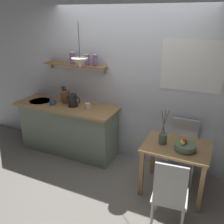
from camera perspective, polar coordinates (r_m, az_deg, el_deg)
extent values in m
plane|color=gray|center=(4.02, -0.22, -14.12)|extent=(14.00, 14.00, 0.00)
cube|color=silver|center=(3.92, 6.50, 6.72)|extent=(6.80, 0.10, 2.70)
cube|color=white|center=(3.63, 18.10, 10.10)|extent=(0.86, 0.01, 0.72)
cube|color=silver|center=(3.63, 18.11, 10.11)|extent=(0.80, 0.01, 0.66)
cube|color=gray|center=(4.48, -10.12, -3.99)|extent=(1.74, 0.52, 0.87)
cube|color=tan|center=(4.29, -10.67, 1.40)|extent=(1.83, 0.63, 0.04)
cylinder|color=#B7BABF|center=(4.59, -16.32, 2.45)|extent=(0.38, 0.38, 0.01)
cube|color=#9E6B3D|center=(4.21, -8.73, 10.78)|extent=(1.16, 0.18, 0.02)
cube|color=#99754C|center=(4.59, -13.78, 10.55)|extent=(0.02, 0.06, 0.12)
cube|color=#99754C|center=(4.02, -1.61, 9.63)|extent=(0.02, 0.06, 0.12)
cylinder|color=#7F5689|center=(4.20, -9.13, 12.20)|extent=(0.09, 0.09, 0.19)
cylinder|color=silver|center=(4.19, -9.21, 13.54)|extent=(0.10, 0.10, 0.01)
cylinder|color=#7F5689|center=(4.06, -5.79, 11.89)|extent=(0.07, 0.07, 0.17)
cylinder|color=silver|center=(4.04, -5.84, 13.14)|extent=(0.08, 0.08, 0.01)
cylinder|color=#7F5689|center=(3.99, -3.95, 11.81)|extent=(0.08, 0.08, 0.18)
cylinder|color=silver|center=(3.97, -3.99, 13.13)|extent=(0.08, 0.08, 0.01)
cube|color=tan|center=(3.42, 14.83, -7.82)|extent=(0.87, 0.66, 0.03)
cube|color=tan|center=(3.46, 6.84, -14.01)|extent=(0.06, 0.06, 0.70)
cube|color=tan|center=(3.36, 19.97, -16.58)|extent=(0.06, 0.06, 0.70)
cube|color=tan|center=(3.91, 9.50, -9.54)|extent=(0.06, 0.06, 0.70)
cube|color=tan|center=(3.82, 20.91, -11.62)|extent=(0.06, 0.06, 0.70)
cube|color=white|center=(3.05, 13.32, -18.32)|extent=(0.43, 0.43, 0.03)
cube|color=white|center=(2.74, 13.37, -16.37)|extent=(0.35, 0.06, 0.51)
cylinder|color=white|center=(3.31, 16.35, -19.85)|extent=(0.03, 0.03, 0.41)
cylinder|color=white|center=(3.32, 10.31, -19.05)|extent=(0.03, 0.03, 0.41)
cylinder|color=white|center=(3.07, 15.91, -23.81)|extent=(0.03, 0.03, 0.41)
cylinder|color=white|center=(3.08, 9.23, -22.89)|extent=(0.03, 0.03, 0.41)
cube|color=silver|center=(3.82, 15.81, -9.13)|extent=(0.45, 0.42, 0.03)
cube|color=silver|center=(3.88, 16.56, -4.71)|extent=(0.39, 0.04, 0.45)
cylinder|color=silver|center=(3.82, 12.20, -12.90)|extent=(0.03, 0.03, 0.43)
cylinder|color=silver|center=(3.79, 17.98, -13.84)|extent=(0.03, 0.03, 0.43)
cylinder|color=silver|center=(4.11, 13.16, -10.32)|extent=(0.03, 0.03, 0.43)
cylinder|color=silver|center=(4.08, 18.49, -11.16)|extent=(0.03, 0.03, 0.43)
cylinder|color=slate|center=(3.34, 16.53, -8.33)|extent=(0.12, 0.12, 0.01)
cylinder|color=slate|center=(3.32, 16.61, -7.69)|extent=(0.27, 0.27, 0.07)
ellipsoid|color=yellow|center=(3.30, 16.13, -6.72)|extent=(0.09, 0.16, 0.04)
sphere|color=red|center=(3.31, 16.51, -6.56)|extent=(0.07, 0.07, 0.07)
cylinder|color=#567056|center=(3.39, 11.72, -6.13)|extent=(0.11, 0.11, 0.14)
cylinder|color=brown|center=(3.28, 11.85, -2.46)|extent=(0.07, 0.03, 0.33)
cylinder|color=brown|center=(3.29, 12.09, -2.33)|extent=(0.01, 0.02, 0.34)
cylinder|color=brown|center=(3.28, 12.20, -2.39)|extent=(0.08, 0.04, 0.35)
cylinder|color=black|center=(4.20, -9.03, 1.45)|extent=(0.17, 0.17, 0.02)
cylinder|color=#232326|center=(4.16, -9.11, 2.81)|extent=(0.14, 0.14, 0.19)
sphere|color=black|center=(4.13, -9.20, 4.23)|extent=(0.02, 0.02, 0.02)
cone|color=#232326|center=(4.20, -10.17, 3.47)|extent=(0.04, 0.04, 0.04)
torus|color=black|center=(4.11, -8.16, 2.79)|extent=(0.12, 0.02, 0.12)
cube|color=brown|center=(4.33, -10.79, 3.55)|extent=(0.12, 0.16, 0.24)
cylinder|color=black|center=(4.29, -11.52, 5.45)|extent=(0.02, 0.03, 0.08)
cylinder|color=black|center=(4.27, -11.16, 5.41)|extent=(0.02, 0.03, 0.08)
cylinder|color=black|center=(4.25, -10.79, 5.36)|extent=(0.02, 0.03, 0.08)
cylinder|color=#3D5B89|center=(4.32, -13.68, 2.23)|extent=(0.10, 0.10, 0.09)
torus|color=#3D5B89|center=(4.29, -13.10, 2.16)|extent=(0.06, 0.01, 0.06)
cylinder|color=white|center=(4.02, -5.68, 1.35)|extent=(0.09, 0.09, 0.10)
torus|color=white|center=(4.00, -5.04, 1.27)|extent=(0.07, 0.01, 0.07)
cylinder|color=black|center=(3.70, -7.71, 16.19)|extent=(0.01, 0.01, 0.51)
cone|color=beige|center=(3.74, -7.47, 11.38)|extent=(0.26, 0.26, 0.13)
sphere|color=white|center=(3.75, -7.44, 10.73)|extent=(0.04, 0.04, 0.04)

